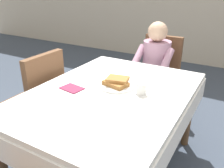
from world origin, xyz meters
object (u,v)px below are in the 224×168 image
fork_left_of_plate (95,82)px  spoon_near_edge (102,103)px  chair_diner (159,71)px  knife_right_of_plate (137,92)px  breakfast_stack (117,82)px  cup_coffee (141,89)px  diner_person (155,63)px  chair_left_side (40,94)px  dining_table_main (110,102)px  plate_breakfast (116,86)px

fork_left_of_plate → spoon_near_edge: bearing=-143.3°
chair_diner → knife_right_of_plate: size_ratio=4.65×
breakfast_stack → fork_left_of_plate: breakfast_stack is taller
cup_coffee → fork_left_of_plate: (-0.41, 0.00, -0.04)m
diner_person → cup_coffee: 0.97m
cup_coffee → diner_person: bearing=104.5°
fork_left_of_plate → knife_right_of_plate: same height
breakfast_stack → chair_left_side: bearing=-172.5°
chair_diner → dining_table_main: bearing=91.1°
diner_person → fork_left_of_plate: size_ratio=6.22×
fork_left_of_plate → chair_diner: bearing=-13.7°
dining_table_main → spoon_near_edge: spoon_near_edge is taller
fork_left_of_plate → spoon_near_edge: 0.36m
breakfast_stack → fork_left_of_plate: (-0.19, -0.02, -0.04)m
chair_diner → spoon_near_edge: (0.07, -1.35, 0.21)m
breakfast_stack → spoon_near_edge: size_ratio=1.40×
dining_table_main → spoon_near_edge: 0.21m
fork_left_of_plate → dining_table_main: bearing=-118.3°
plate_breakfast → cup_coffee: size_ratio=2.48×
cup_coffee → knife_right_of_plate: cup_coffee is taller
fork_left_of_plate → knife_right_of_plate: bearing=-94.7°
chair_diner → diner_person: 0.21m
chair_left_side → cup_coffee: size_ratio=8.23×
dining_table_main → plate_breakfast: (-0.00, 0.11, 0.10)m
plate_breakfast → fork_left_of_plate: plate_breakfast is taller
chair_diner → chair_left_side: 1.39m
knife_right_of_plate → cup_coffee: bearing=-94.0°
cup_coffee → fork_left_of_plate: size_ratio=0.63×
chair_left_side → spoon_near_edge: bearing=-102.8°
breakfast_stack → spoon_near_edge: bearing=-81.2°
cup_coffee → knife_right_of_plate: bearing=173.9°
dining_table_main → fork_left_of_plate: size_ratio=8.47×
dining_table_main → knife_right_of_plate: knife_right_of_plate is taller
cup_coffee → chair_diner: bearing=102.5°
chair_diner → diner_person: (-0.00, -0.16, 0.14)m
plate_breakfast → dining_table_main: bearing=-87.4°
plate_breakfast → cup_coffee: (0.22, -0.02, 0.03)m
dining_table_main → breakfast_stack: (-0.00, 0.10, 0.13)m
fork_left_of_plate → chair_left_side: bearing=93.7°
spoon_near_edge → breakfast_stack: bearing=83.5°
chair_left_side → spoon_near_edge: 0.86m
plate_breakfast → spoon_near_edge: 0.29m
chair_left_side → spoon_near_edge: size_ratio=6.20×
diner_person → breakfast_stack: diner_person is taller
dining_table_main → cup_coffee: size_ratio=13.49×
chair_diner → diner_person: bearing=90.0°
dining_table_main → fork_left_of_plate: (-0.19, 0.09, 0.09)m
chair_diner → chair_left_side: same height
chair_left_side → plate_breakfast: (0.77, 0.11, 0.22)m
diner_person → spoon_near_edge: 1.20m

